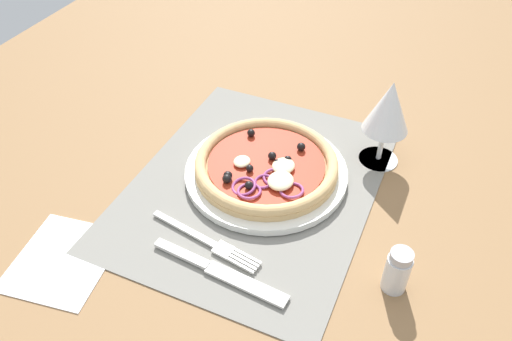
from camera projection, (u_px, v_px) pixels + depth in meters
ground_plane at (254, 191)px, 80.51cm from camera, size 190.00×140.00×2.40cm
placemat at (254, 185)px, 79.58cm from camera, size 45.46×35.99×0.40cm
plate at (266, 172)px, 80.64cm from camera, size 25.62×25.62×1.18cm
pizza at (266, 165)px, 79.37cm from camera, size 22.45×22.45×2.69cm
fork at (210, 243)px, 70.42cm from camera, size 4.58×17.99×0.44cm
knife at (220, 272)px, 66.72cm from camera, size 3.39×20.07×0.62cm
wine_glass at (389, 109)px, 77.60cm from camera, size 7.20×7.20×14.90cm
napkin at (63, 259)px, 68.82cm from camera, size 15.59×14.42×0.36cm
pepper_shaker at (397, 271)px, 63.63cm from camera, size 3.20×3.20×6.70cm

